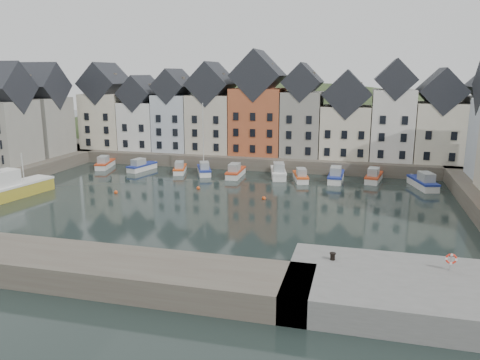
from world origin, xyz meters
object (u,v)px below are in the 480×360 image
(boat_d, at_px, (204,170))
(life_ring_post, at_px, (451,259))
(boat_a, at_px, (105,164))
(large_vessel, at_px, (9,188))
(mooring_bollard, at_px, (333,256))

(boat_d, xyz_separation_m, life_ring_post, (30.84, -35.50, 2.12))
(boat_a, xyz_separation_m, large_vessel, (-1.39, -21.12, 0.68))
(boat_a, distance_m, life_ring_post, 60.98)
(boat_a, bearing_deg, large_vessel, -107.49)
(large_vessel, xyz_separation_m, life_ring_post, (50.42, -15.07, 1.48))
(boat_a, relative_size, mooring_bollard, 11.41)
(mooring_bollard, xyz_separation_m, life_ring_post, (8.33, 0.13, 0.55))
(boat_a, height_order, large_vessel, large_vessel)
(boat_a, relative_size, boat_d, 0.56)
(large_vessel, height_order, life_ring_post, large_vessel)
(boat_a, height_order, boat_d, boat_d)
(boat_a, bearing_deg, mooring_bollard, -55.46)
(boat_d, height_order, large_vessel, boat_d)
(large_vessel, distance_m, life_ring_post, 52.65)
(boat_d, distance_m, mooring_bollard, 42.18)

